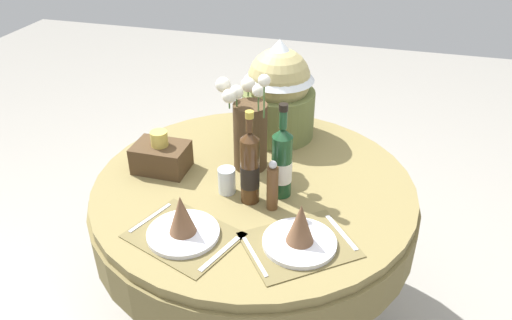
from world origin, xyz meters
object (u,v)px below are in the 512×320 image
Objects in this scene: flower_vase at (249,129)px; woven_basket_side_left at (161,156)px; place_setting_left at (182,225)px; wine_bottle_centre at (282,162)px; gift_tub_back_centre at (279,87)px; place_setting_right at (300,234)px; wine_bottle_left at (250,168)px; dining_table at (254,210)px; tumbler_near_right at (227,181)px; pepper_mill at (272,187)px.

flower_vase reaches higher than woven_basket_side_left.
wine_bottle_centre is (0.26, 0.32, 0.09)m from place_setting_left.
place_setting_left is 0.80m from gift_tub_back_centre.
gift_tub_back_centre is at bearing 108.69° from place_setting_right.
flower_vase is 0.24m from wine_bottle_left.
tumbler_near_right is (-0.08, -0.09, 0.19)m from dining_table.
place_setting_right is at bearing -52.04° from pepper_mill.
place_setting_left is 0.93× the size of gift_tub_back_centre.
woven_basket_side_left is (-0.38, -0.01, 0.20)m from dining_table.
flower_vase reaches higher than tumbler_near_right.
pepper_mill is at bearing -15.83° from tumbler_near_right.
pepper_mill is (0.11, -0.14, 0.23)m from dining_table.
wine_bottle_left is 0.12m from wine_bottle_centre.
place_setting_right is at bearing -65.16° from wine_bottle_centre.
flower_vase is 0.30m from gift_tub_back_centre.
tumbler_near_right is at bearing 78.07° from place_setting_left.
woven_basket_side_left is at bearing 175.34° from wine_bottle_centre.
wine_bottle_left is 3.61× the size of tumbler_near_right.
gift_tub_back_centre reaches higher than woven_basket_side_left.
gift_tub_back_centre reaches higher than dining_table.
dining_table is at bearing -89.91° from gift_tub_back_centre.
tumbler_near_right is 0.31m from woven_basket_side_left.
tumbler_near_right is (-0.32, 0.22, 0.00)m from place_setting_right.
place_setting_left is 1.14× the size of wine_bottle_left.
place_setting_left and place_setting_right have the same top height.
pepper_mill is at bearing -57.67° from flower_vase.
place_setting_left is 1.95× the size of woven_basket_side_left.
pepper_mill is 0.50m from woven_basket_side_left.
tumbler_near_right is (0.06, 0.28, 0.00)m from place_setting_left.
wine_bottle_centre reaches higher than place_setting_right.
wine_bottle_centre is at bearing -42.70° from flower_vase.
place_setting_left is 4.12× the size of tumbler_near_right.
gift_tub_back_centre reaches higher than wine_bottle_centre.
tumbler_near_right reaches higher than dining_table.
dining_table is at bearing 99.13° from wine_bottle_left.
tumbler_near_right is at bearing 145.03° from place_setting_right.
pepper_mill is at bearing -53.09° from dining_table.
wine_bottle_left is at bearing -80.87° from dining_table.
pepper_mill reaches higher than place_setting_left.
flower_vase is at bearing 107.06° from wine_bottle_left.
pepper_mill is (0.19, -0.05, 0.04)m from tumbler_near_right.
wine_bottle_centre reaches higher than place_setting_left.
place_setting_left is at bearing -137.15° from pepper_mill.
gift_tub_back_centre is (-0.00, 0.40, 0.37)m from dining_table.
place_setting_left is 0.96× the size of place_setting_right.
flower_vase is at bearing 137.30° from wine_bottle_centre.
place_setting_left is at bearing -121.97° from wine_bottle_left.
wine_bottle_left is at bearing -145.04° from wine_bottle_centre.
woven_basket_side_left reaches higher than place_setting_right.
flower_vase is 0.23m from tumbler_near_right.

